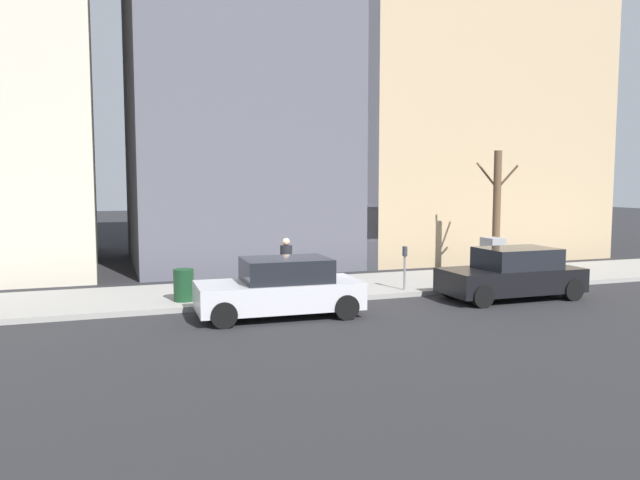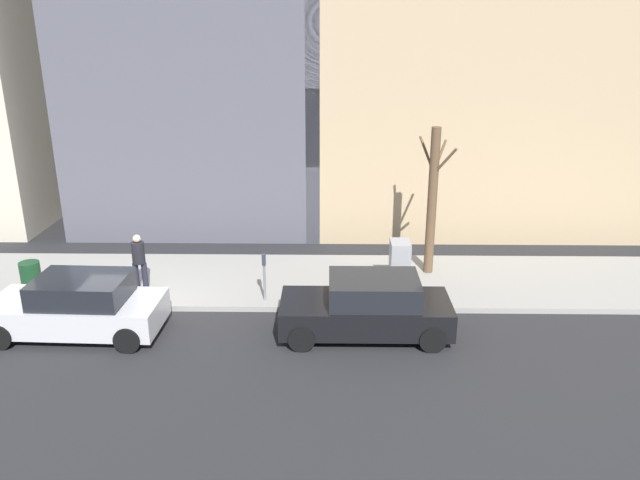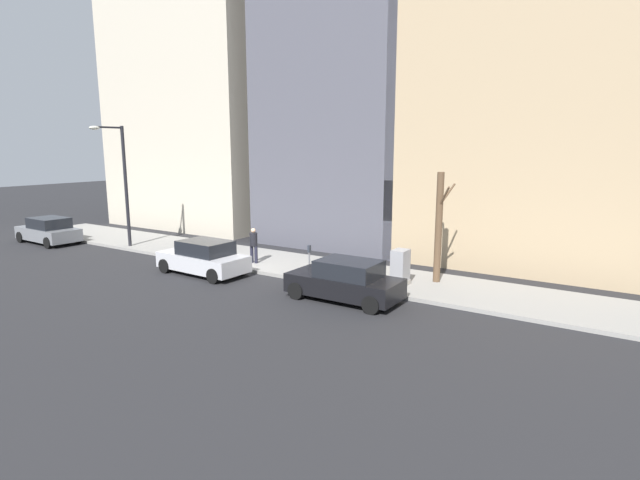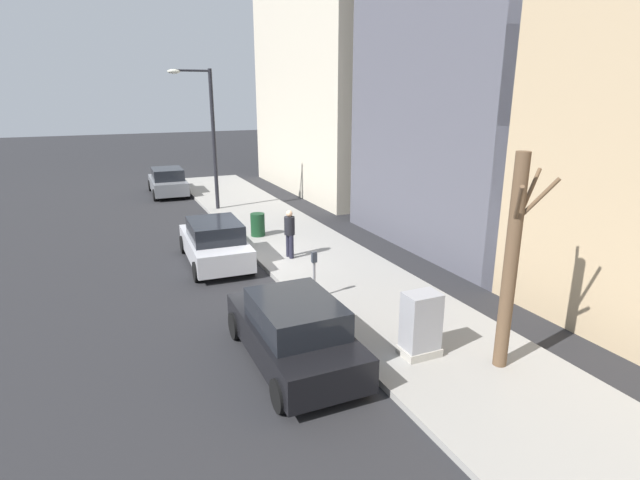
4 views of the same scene
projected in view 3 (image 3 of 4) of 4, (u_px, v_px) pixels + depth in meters
The scene contains 14 objects.
ground_plane at pixel (235, 270), 22.83m from camera, with size 120.00×120.00×0.00m, color #232326.
sidewalk at pixel (263, 260), 24.47m from camera, with size 4.00×36.00×0.15m, color gray.
parked_car_black at pixel (345, 281), 18.21m from camera, with size 1.93×4.20×1.52m.
parked_car_silver at pixel (204, 258), 21.98m from camera, with size 2.05×4.26×1.52m.
parked_car_grey at pixel (49, 231), 29.05m from camera, with size 2.02×4.25×1.52m.
parking_meter at pixel (309, 257), 20.98m from camera, with size 0.14×0.10×1.35m.
utility_box at pixel (400, 268), 19.70m from camera, with size 0.83×0.61×1.43m.
streetlamp at pixel (121, 176), 26.76m from camera, with size 1.97×0.32×6.50m.
bare_tree at pixel (439, 226), 19.93m from camera, with size 1.38×0.91×4.44m.
trash_bin at pixel (205, 247), 24.98m from camera, with size 0.56×0.56×0.90m, color #14381E.
pedestrian_near_meter at pixel (254, 243), 23.43m from camera, with size 0.36×0.40×1.66m.
office_tower_left at pixel (546, 102), 25.14m from camera, with size 12.06×12.06×15.55m, color tan.
office_block_center at pixel (358, 33), 28.49m from camera, with size 9.01×9.01×23.86m, color #4C4C56.
office_tower_right at pixel (222, 29), 35.90m from camera, with size 12.28×12.28×27.81m, color #BCB29E.
Camera 3 is at (-16.50, -15.34, 5.57)m, focal length 28.00 mm.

